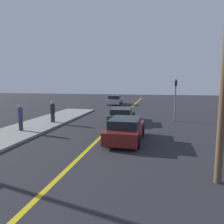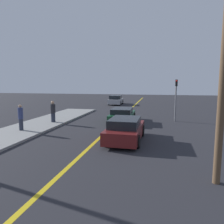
{
  "view_description": "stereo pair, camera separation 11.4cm",
  "coord_description": "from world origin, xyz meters",
  "px_view_note": "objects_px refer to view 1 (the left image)",
  "views": [
    {
      "loc": [
        3.33,
        0.54,
        3.34
      ],
      "look_at": [
        0.42,
        14.58,
        1.38
      ],
      "focal_mm": 35.0,
      "sensor_mm": 36.0,
      "label": 1
    },
    {
      "loc": [
        3.44,
        0.56,
        3.34
      ],
      "look_at": [
        0.42,
        14.58,
        1.38
      ],
      "focal_mm": 35.0,
      "sensor_mm": 36.0,
      "label": 2
    }
  ],
  "objects_px": {
    "car_ahead_center": "(122,115)",
    "car_near_right_lane": "(126,130)",
    "traffic_light": "(175,96)",
    "pedestrian_far_standing": "(53,112)",
    "pedestrian_mid_group": "(20,117)",
    "car_far_distant": "(115,100)"
  },
  "relations": [
    {
      "from": "car_ahead_center",
      "to": "car_far_distant",
      "type": "xyz_separation_m",
      "value": [
        -3.41,
        14.36,
        0.07
      ]
    },
    {
      "from": "pedestrian_far_standing",
      "to": "car_near_right_lane",
      "type": "bearing_deg",
      "value": -31.44
    },
    {
      "from": "car_ahead_center",
      "to": "pedestrian_far_standing",
      "type": "distance_m",
      "value": 5.7
    },
    {
      "from": "traffic_light",
      "to": "pedestrian_far_standing",
      "type": "bearing_deg",
      "value": -162.37
    },
    {
      "from": "car_ahead_center",
      "to": "car_near_right_lane",
      "type": "bearing_deg",
      "value": -80.27
    },
    {
      "from": "pedestrian_mid_group",
      "to": "car_far_distant",
      "type": "bearing_deg",
      "value": 82.38
    },
    {
      "from": "car_near_right_lane",
      "to": "car_ahead_center",
      "type": "relative_size",
      "value": 1.01
    },
    {
      "from": "car_ahead_center",
      "to": "car_far_distant",
      "type": "relative_size",
      "value": 0.98
    },
    {
      "from": "car_ahead_center",
      "to": "pedestrian_far_standing",
      "type": "bearing_deg",
      "value": -162.19
    },
    {
      "from": "car_far_distant",
      "to": "pedestrian_far_standing",
      "type": "relative_size",
      "value": 2.51
    },
    {
      "from": "pedestrian_far_standing",
      "to": "car_ahead_center",
      "type": "bearing_deg",
      "value": 19.19
    },
    {
      "from": "car_near_right_lane",
      "to": "car_ahead_center",
      "type": "distance_m",
      "value": 5.97
    },
    {
      "from": "car_far_distant",
      "to": "pedestrian_mid_group",
      "type": "relative_size",
      "value": 2.48
    },
    {
      "from": "car_near_right_lane",
      "to": "car_ahead_center",
      "type": "bearing_deg",
      "value": 102.05
    },
    {
      "from": "pedestrian_far_standing",
      "to": "traffic_light",
      "type": "distance_m",
      "value": 10.3
    },
    {
      "from": "car_near_right_lane",
      "to": "pedestrian_far_standing",
      "type": "xyz_separation_m",
      "value": [
        -6.52,
        3.99,
        0.33
      ]
    },
    {
      "from": "car_near_right_lane",
      "to": "traffic_light",
      "type": "xyz_separation_m",
      "value": [
        3.22,
        7.08,
        1.56
      ]
    },
    {
      "from": "car_near_right_lane",
      "to": "pedestrian_mid_group",
      "type": "relative_size",
      "value": 2.45
    },
    {
      "from": "car_ahead_center",
      "to": "pedestrian_far_standing",
      "type": "xyz_separation_m",
      "value": [
        -5.37,
        -1.87,
        0.4
      ]
    },
    {
      "from": "car_far_distant",
      "to": "pedestrian_far_standing",
      "type": "distance_m",
      "value": 16.35
    },
    {
      "from": "traffic_light",
      "to": "car_near_right_lane",
      "type": "bearing_deg",
      "value": -114.45
    },
    {
      "from": "car_ahead_center",
      "to": "car_far_distant",
      "type": "distance_m",
      "value": 14.76
    }
  ]
}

